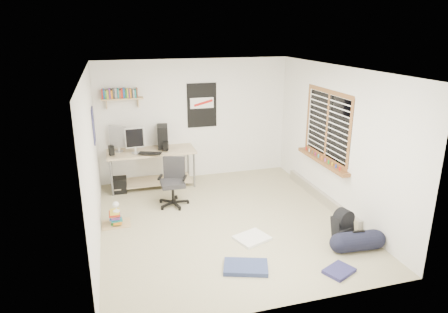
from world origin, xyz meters
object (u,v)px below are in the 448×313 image
object	(u,v)px
desk	(152,169)
backpack	(343,228)
duffel_bag	(358,242)
office_chair	(172,180)
book_stack	(116,216)

from	to	relation	value
desk	backpack	world-z (taller)	desk
desk	duffel_bag	distance (m)	4.22
office_chair	duffel_bag	size ratio (longest dim) A/B	1.53
desk	book_stack	size ratio (longest dim) A/B	4.25
office_chair	book_stack	size ratio (longest dim) A/B	2.16
office_chair	book_stack	world-z (taller)	office_chair
office_chair	backpack	bearing A→B (deg)	-20.12
duffel_bag	book_stack	size ratio (longest dim) A/B	1.42
duffel_bag	book_stack	xyz separation A→B (m)	(-3.34, 1.80, 0.01)
duffel_bag	desk	bearing A→B (deg)	131.88
office_chair	duffel_bag	world-z (taller)	office_chair
backpack	office_chair	bearing A→B (deg)	126.27
desk	backpack	xyz separation A→B (m)	(2.52, -3.02, -0.16)
backpack	book_stack	distance (m)	3.61
office_chair	book_stack	bearing A→B (deg)	-133.67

